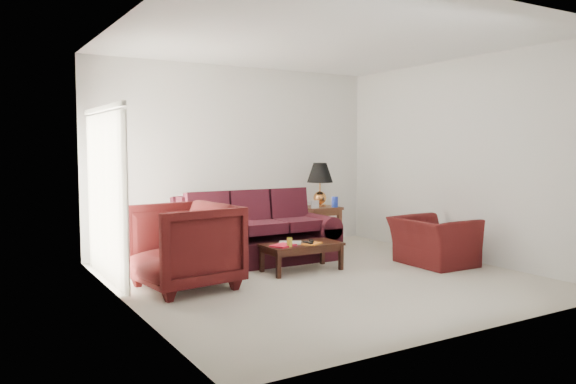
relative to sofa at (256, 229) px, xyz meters
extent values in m
plane|color=beige|center=(0.30, -1.25, -0.49)|extent=(5.00, 5.00, 0.00)
cube|color=silver|center=(-2.12, 0.05, 0.59)|extent=(0.10, 2.00, 2.16)
cube|color=black|center=(-0.77, 0.83, 0.25)|extent=(0.42, 0.23, 0.42)
cube|color=#BCBDC0|center=(1.43, 0.62, 0.24)|extent=(0.14, 0.08, 0.13)
cylinder|color=#1A31AB|center=(1.81, 0.58, 0.26)|extent=(0.12, 0.12, 0.18)
cube|color=silver|center=(1.46, 0.91, 0.25)|extent=(0.13, 0.16, 0.05)
imported|color=#3E0E0E|center=(-1.43, -0.88, 0.02)|extent=(1.25, 1.22, 1.02)
imported|color=#3F0E0E|center=(2.11, -1.42, -0.15)|extent=(0.93, 1.06, 0.68)
cube|color=red|center=(-0.04, -0.84, -0.11)|extent=(0.38, 0.34, 0.02)
cube|color=beige|center=(0.15, -0.70, -0.11)|extent=(0.37, 0.35, 0.02)
cube|color=orange|center=(0.37, -0.90, -0.11)|extent=(0.33, 0.31, 0.02)
cube|color=black|center=(0.31, -0.90, -0.09)|extent=(0.06, 0.18, 0.02)
cube|color=black|center=(0.42, -0.81, -0.09)|extent=(0.12, 0.17, 0.02)
cylinder|color=gold|center=(0.00, -0.93, -0.05)|extent=(0.09, 0.09, 0.12)
camera|label=1|loc=(-3.74, -7.15, 1.18)|focal=35.00mm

